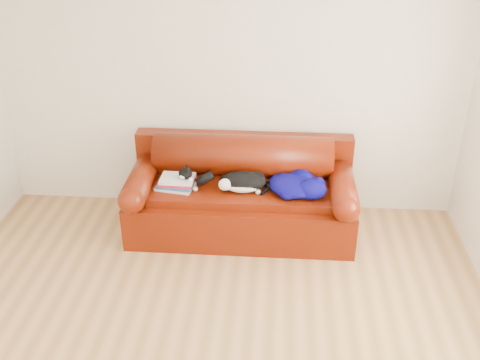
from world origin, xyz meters
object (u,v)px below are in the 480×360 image
object	(u,v)px
sofa_base	(241,209)
cat	(242,182)
blanket	(296,185)
book_stack	(177,182)

from	to	relation	value
sofa_base	cat	xyz separation A→B (m)	(0.01, -0.11, 0.35)
cat	blanket	bearing A→B (deg)	-16.19
cat	book_stack	bearing A→B (deg)	159.99
book_stack	blanket	bearing A→B (deg)	-0.52
cat	blanket	xyz separation A→B (m)	(0.50, 0.01, -0.01)
book_stack	cat	distance (m)	0.61
blanket	sofa_base	bearing A→B (deg)	169.00
sofa_base	cat	distance (m)	0.37
book_stack	sofa_base	bearing A→B (deg)	8.58
book_stack	blanket	world-z (taller)	blanket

